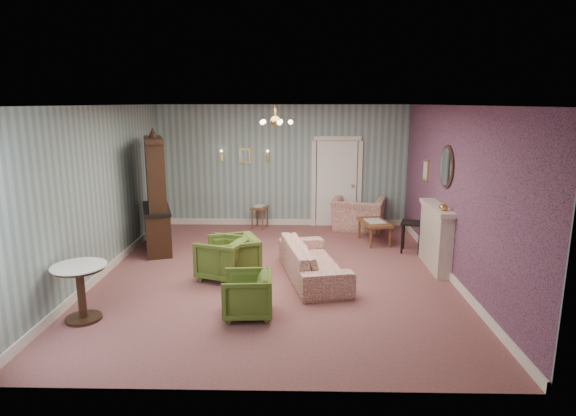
{
  "coord_description": "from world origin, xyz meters",
  "views": [
    {
      "loc": [
        0.39,
        -7.99,
        2.94
      ],
      "look_at": [
        0.2,
        0.4,
        1.1
      ],
      "focal_mm": 30.02,
      "sensor_mm": 36.0,
      "label": 1
    }
  ],
  "objects_px": {
    "dresser": "(155,191)",
    "coffee_table": "(374,232)",
    "fireplace": "(436,237)",
    "olive_chair_a": "(247,293)",
    "olive_chair_c": "(234,255)",
    "sofa_chintz": "(313,255)",
    "olive_chair_b": "(224,256)",
    "wingback_chair": "(358,209)",
    "pedestal_table": "(81,293)",
    "side_table_black": "(411,237)"
  },
  "relations": [
    {
      "from": "olive_chair_b",
      "to": "sofa_chintz",
      "type": "height_order",
      "value": "sofa_chintz"
    },
    {
      "from": "dresser",
      "to": "fireplace",
      "type": "distance_m",
      "value": 5.47
    },
    {
      "from": "olive_chair_c",
      "to": "coffee_table",
      "type": "xyz_separation_m",
      "value": [
        2.73,
        2.12,
        -0.15
      ]
    },
    {
      "from": "sofa_chintz",
      "to": "dresser",
      "type": "xyz_separation_m",
      "value": [
        -3.12,
        1.58,
        0.79
      ]
    },
    {
      "from": "fireplace",
      "to": "side_table_black",
      "type": "xyz_separation_m",
      "value": [
        -0.21,
        0.92,
        -0.27
      ]
    },
    {
      "from": "dresser",
      "to": "fireplace",
      "type": "relative_size",
      "value": 1.73
    },
    {
      "from": "olive_chair_b",
      "to": "olive_chair_c",
      "type": "xyz_separation_m",
      "value": [
        0.17,
        0.09,
        0.0
      ]
    },
    {
      "from": "side_table_black",
      "to": "pedestal_table",
      "type": "bearing_deg",
      "value": -148.56
    },
    {
      "from": "olive_chair_b",
      "to": "sofa_chintz",
      "type": "distance_m",
      "value": 1.53
    },
    {
      "from": "olive_chair_b",
      "to": "coffee_table",
      "type": "relative_size",
      "value": 0.84
    },
    {
      "from": "olive_chair_a",
      "to": "coffee_table",
      "type": "xyz_separation_m",
      "value": [
        2.34,
        3.69,
        -0.11
      ]
    },
    {
      "from": "sofa_chintz",
      "to": "fireplace",
      "type": "relative_size",
      "value": 1.51
    },
    {
      "from": "olive_chair_a",
      "to": "wingback_chair",
      "type": "height_order",
      "value": "wingback_chair"
    },
    {
      "from": "dresser",
      "to": "sofa_chintz",
      "type": "bearing_deg",
      "value": -45.64
    },
    {
      "from": "olive_chair_a",
      "to": "pedestal_table",
      "type": "bearing_deg",
      "value": -89.21
    },
    {
      "from": "olive_chair_b",
      "to": "coffee_table",
      "type": "bearing_deg",
      "value": 147.44
    },
    {
      "from": "olive_chair_a",
      "to": "fireplace",
      "type": "distance_m",
      "value": 3.82
    },
    {
      "from": "olive_chair_c",
      "to": "coffee_table",
      "type": "bearing_deg",
      "value": 106.56
    },
    {
      "from": "fireplace",
      "to": "olive_chair_a",
      "type": "bearing_deg",
      "value": -146.59
    },
    {
      "from": "olive_chair_a",
      "to": "dresser",
      "type": "distance_m",
      "value": 3.87
    },
    {
      "from": "olive_chair_c",
      "to": "fireplace",
      "type": "relative_size",
      "value": 0.56
    },
    {
      "from": "olive_chair_c",
      "to": "fireplace",
      "type": "height_order",
      "value": "fireplace"
    },
    {
      "from": "wingback_chair",
      "to": "fireplace",
      "type": "xyz_separation_m",
      "value": [
        1.07,
        -2.66,
        0.07
      ]
    },
    {
      "from": "dresser",
      "to": "coffee_table",
      "type": "relative_size",
      "value": 2.6
    },
    {
      "from": "olive_chair_c",
      "to": "sofa_chintz",
      "type": "relative_size",
      "value": 0.37
    },
    {
      "from": "fireplace",
      "to": "olive_chair_c",
      "type": "bearing_deg",
      "value": -171.61
    },
    {
      "from": "sofa_chintz",
      "to": "fireplace",
      "type": "height_order",
      "value": "fireplace"
    },
    {
      "from": "sofa_chintz",
      "to": "wingback_chair",
      "type": "bearing_deg",
      "value": -31.49
    },
    {
      "from": "olive_chair_a",
      "to": "olive_chair_b",
      "type": "height_order",
      "value": "olive_chair_b"
    },
    {
      "from": "dresser",
      "to": "fireplace",
      "type": "height_order",
      "value": "dresser"
    },
    {
      "from": "dresser",
      "to": "coffee_table",
      "type": "distance_m",
      "value": 4.64
    },
    {
      "from": "olive_chair_c",
      "to": "sofa_chintz",
      "type": "height_order",
      "value": "sofa_chintz"
    },
    {
      "from": "olive_chair_c",
      "to": "fireplace",
      "type": "xyz_separation_m",
      "value": [
        3.57,
        0.53,
        0.19
      ]
    },
    {
      "from": "dresser",
      "to": "olive_chair_a",
      "type": "bearing_deg",
      "value": -73.94
    },
    {
      "from": "olive_chair_a",
      "to": "pedestal_table",
      "type": "distance_m",
      "value": 2.27
    },
    {
      "from": "olive_chair_b",
      "to": "fireplace",
      "type": "bearing_deg",
      "value": 119.46
    },
    {
      "from": "olive_chair_b",
      "to": "sofa_chintz",
      "type": "xyz_separation_m",
      "value": [
        1.53,
        0.03,
        0.02
      ]
    },
    {
      "from": "wingback_chair",
      "to": "fireplace",
      "type": "height_order",
      "value": "fireplace"
    },
    {
      "from": "olive_chair_c",
      "to": "side_table_black",
      "type": "distance_m",
      "value": 3.66
    },
    {
      "from": "dresser",
      "to": "pedestal_table",
      "type": "bearing_deg",
      "value": -110.53
    },
    {
      "from": "sofa_chintz",
      "to": "pedestal_table",
      "type": "bearing_deg",
      "value": 105.77
    },
    {
      "from": "olive_chair_c",
      "to": "side_table_black",
      "type": "bearing_deg",
      "value": 92.01
    },
    {
      "from": "olive_chair_b",
      "to": "dresser",
      "type": "distance_m",
      "value": 2.41
    },
    {
      "from": "olive_chair_b",
      "to": "side_table_black",
      "type": "bearing_deg",
      "value": 133.64
    },
    {
      "from": "sofa_chintz",
      "to": "side_table_black",
      "type": "relative_size",
      "value": 3.38
    },
    {
      "from": "sofa_chintz",
      "to": "dresser",
      "type": "distance_m",
      "value": 3.59
    },
    {
      "from": "olive_chair_a",
      "to": "olive_chair_b",
      "type": "bearing_deg",
      "value": -163.11
    },
    {
      "from": "dresser",
      "to": "olive_chair_c",
      "type": "bearing_deg",
      "value": -59.6
    },
    {
      "from": "dresser",
      "to": "side_table_black",
      "type": "xyz_separation_m",
      "value": [
        5.13,
        -0.08,
        -0.9
      ]
    },
    {
      "from": "olive_chair_a",
      "to": "olive_chair_b",
      "type": "distance_m",
      "value": 1.59
    }
  ]
}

